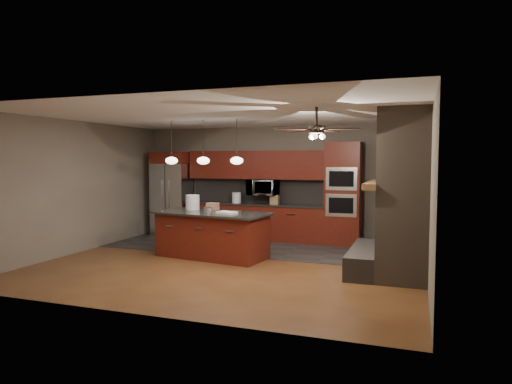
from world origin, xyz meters
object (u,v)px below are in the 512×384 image
at_px(microwave, 263,187).
at_px(counter_bucket, 237,198).
at_px(paint_can, 208,210).
at_px(cardboard_box, 213,206).
at_px(white_bucket, 193,202).
at_px(refrigerator, 172,194).
at_px(kitchen_island, 212,234).
at_px(oven_tower, 343,194).
at_px(paint_tray, 227,212).
at_px(counter_box, 275,200).

xyz_separation_m(microwave, counter_bucket, (-0.69, -0.05, -0.27)).
relative_size(paint_can, cardboard_box, 0.70).
distance_m(white_bucket, counter_bucket, 1.98).
bearing_deg(refrigerator, kitchen_island, -45.19).
distance_m(refrigerator, paint_can, 3.14).
bearing_deg(white_bucket, kitchen_island, -25.89).
relative_size(oven_tower, counter_bucket, 9.24).
xyz_separation_m(oven_tower, kitchen_island, (-2.29, -2.24, -0.73)).
bearing_deg(paint_tray, microwave, 109.28).
relative_size(oven_tower, kitchen_island, 0.96).
relative_size(microwave, cardboard_box, 3.13).
relative_size(refrigerator, white_bucket, 6.93).
bearing_deg(refrigerator, white_bucket, -50.15).
height_order(paint_tray, counter_box, counter_box).
bearing_deg(paint_can, counter_box, 73.90).
bearing_deg(paint_can, microwave, 81.92).
distance_m(refrigerator, counter_box, 2.81).
distance_m(paint_tray, cardboard_box, 0.71).
distance_m(kitchen_island, white_bucket, 0.89).
bearing_deg(counter_box, paint_can, -106.96).
distance_m(counter_bucket, counter_box, 1.02).
height_order(white_bucket, paint_can, white_bucket).
xyz_separation_m(refrigerator, counter_box, (2.80, 0.03, -0.08)).
bearing_deg(paint_tray, white_bucket, 176.60).
distance_m(cardboard_box, counter_bucket, 1.88).
bearing_deg(paint_tray, paint_can, -156.39).
xyz_separation_m(kitchen_island, cardboard_box, (-0.16, 0.38, 0.53)).
xyz_separation_m(kitchen_island, white_bucket, (-0.58, 0.28, 0.61)).
bearing_deg(oven_tower, refrigerator, -179.05).
height_order(paint_can, cardboard_box, cardboard_box).
distance_m(paint_tray, counter_box, 2.31).
height_order(refrigerator, white_bucket, refrigerator).
distance_m(refrigerator, paint_tray, 3.39).
relative_size(cardboard_box, counter_box, 1.04).
xyz_separation_m(refrigerator, cardboard_box, (2.00, -1.79, -0.09)).
xyz_separation_m(oven_tower, microwave, (-1.98, 0.06, 0.11)).
distance_m(oven_tower, counter_bucket, 2.67).
xyz_separation_m(refrigerator, white_bucket, (1.58, -1.89, -0.01)).
bearing_deg(counter_box, refrigerator, 179.77).
xyz_separation_m(oven_tower, cardboard_box, (-2.46, -1.86, -0.20)).
bearing_deg(counter_box, oven_tower, 0.62).
relative_size(microwave, counter_bucket, 2.84).
xyz_separation_m(microwave, paint_tray, (0.05, -2.39, -0.36)).
distance_m(white_bucket, paint_tray, 1.03).
bearing_deg(counter_box, paint_tray, -97.82).
xyz_separation_m(paint_can, counter_bucket, (-0.34, 2.38, 0.05)).
bearing_deg(counter_bucket, cardboard_box, -83.63).
height_order(refrigerator, cardboard_box, refrigerator).
height_order(kitchen_island, cardboard_box, cardboard_box).
height_order(refrigerator, counter_bucket, refrigerator).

